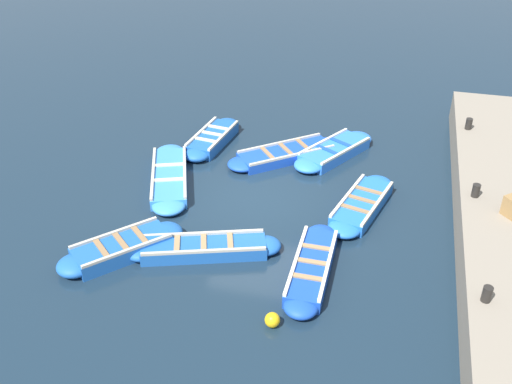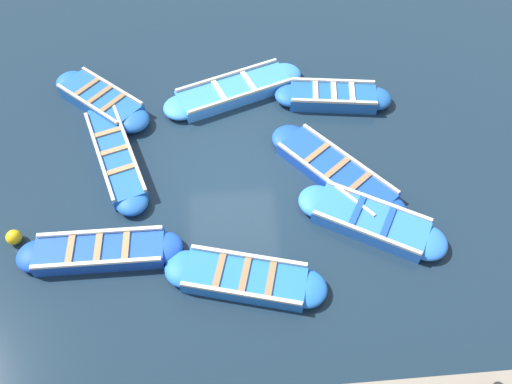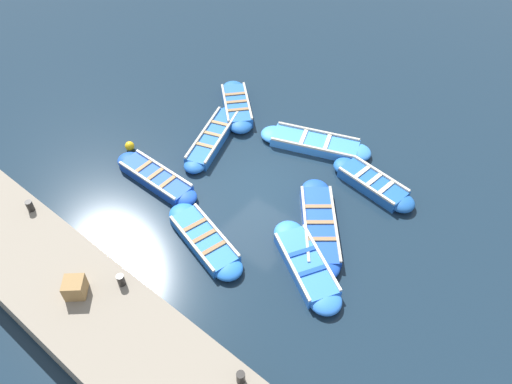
% 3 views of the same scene
% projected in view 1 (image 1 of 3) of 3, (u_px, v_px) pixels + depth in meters
% --- Properties ---
extents(ground_plane, '(120.00, 120.00, 0.00)m').
position_uv_depth(ground_plane, '(256.00, 199.00, 17.10)').
color(ground_plane, '#162838').
extents(boat_far_corner, '(1.24, 3.24, 0.43)m').
position_uv_depth(boat_far_corner, '(213.00, 139.00, 19.87)').
color(boat_far_corner, '#1E59AD').
rests_on(boat_far_corner, ground).
extents(boat_broadside, '(2.29, 4.12, 0.39)m').
position_uv_depth(boat_broadside, '(169.00, 177.00, 17.81)').
color(boat_broadside, '#3884E0').
rests_on(boat_broadside, ground).
extents(boat_inner_gap, '(2.53, 3.43, 0.41)m').
position_uv_depth(boat_inner_gap, '(334.00, 151.00, 19.16)').
color(boat_inner_gap, blue).
rests_on(boat_inner_gap, ground).
extents(boat_drifting, '(0.86, 3.54, 0.41)m').
position_uv_depth(boat_drifting, '(312.00, 268.00, 14.22)').
color(boat_drifting, '#1947B7').
rests_on(boat_drifting, ground).
extents(boat_centre, '(3.66, 3.22, 0.37)m').
position_uv_depth(boat_centre, '(286.00, 154.00, 19.04)').
color(boat_centre, '#1947B7').
rests_on(boat_centre, ground).
extents(boat_mid_row, '(3.90, 1.96, 0.40)m').
position_uv_depth(boat_mid_row, '(204.00, 248.00, 14.87)').
color(boat_mid_row, '#1E59AD').
rests_on(boat_mid_row, ground).
extents(boat_alongside, '(1.72, 3.53, 0.39)m').
position_uv_depth(boat_alongside, '(362.00, 205.00, 16.54)').
color(boat_alongside, blue).
rests_on(boat_alongside, ground).
extents(boat_tucked, '(2.85, 3.02, 0.45)m').
position_uv_depth(boat_tucked, '(122.00, 248.00, 14.82)').
color(boat_tucked, '#1E59AD').
rests_on(boat_tucked, ground).
extents(quay_wall, '(2.62, 14.07, 1.00)m').
position_uv_depth(quay_wall, '(510.00, 217.00, 15.43)').
color(quay_wall, gray).
rests_on(quay_wall, ground).
extents(bollard_north, '(0.20, 0.20, 0.35)m').
position_uv_depth(bollard_north, '(469.00, 124.00, 18.57)').
color(bollard_north, black).
rests_on(bollard_north, quay_wall).
extents(bollard_mid_north, '(0.20, 0.20, 0.35)m').
position_uv_depth(bollard_mid_north, '(476.00, 190.00, 15.27)').
color(bollard_mid_north, black).
rests_on(bollard_mid_north, quay_wall).
extents(bollard_mid_south, '(0.20, 0.20, 0.35)m').
position_uv_depth(bollard_mid_south, '(487.00, 294.00, 11.96)').
color(bollard_mid_south, black).
rests_on(bollard_mid_south, quay_wall).
extents(buoy_orange_near, '(0.33, 0.33, 0.33)m').
position_uv_depth(buoy_orange_near, '(272.00, 320.00, 12.76)').
color(buoy_orange_near, '#EAB214').
rests_on(buoy_orange_near, ground).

